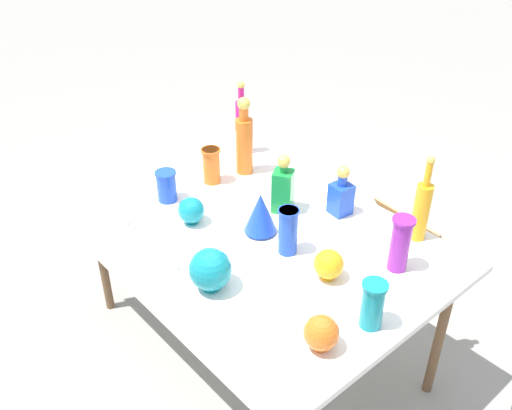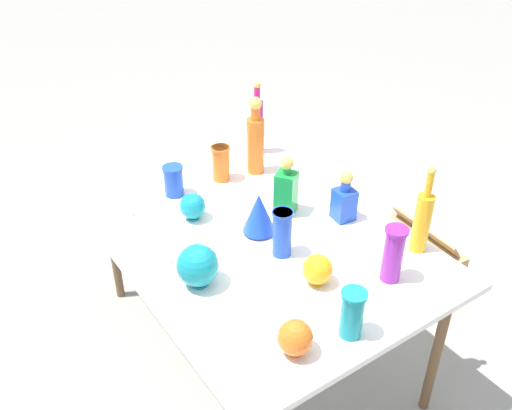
% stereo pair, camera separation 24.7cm
% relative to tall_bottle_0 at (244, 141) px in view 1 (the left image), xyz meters
% --- Properties ---
extents(ground_plane, '(40.00, 40.00, 0.00)m').
position_rel_tall_bottle_0_xyz_m(ground_plane, '(0.39, -0.26, -0.94)').
color(ground_plane, gray).
extents(display_table, '(1.69, 1.06, 0.76)m').
position_rel_tall_bottle_0_xyz_m(display_table, '(0.39, -0.29, -0.23)').
color(display_table, white).
rests_on(display_table, ground).
extents(tall_bottle_0, '(0.09, 0.09, 0.40)m').
position_rel_tall_bottle_0_xyz_m(tall_bottle_0, '(0.00, 0.00, 0.00)').
color(tall_bottle_0, orange).
rests_on(tall_bottle_0, display_table).
extents(tall_bottle_1, '(0.07, 0.07, 0.39)m').
position_rel_tall_bottle_0_xyz_m(tall_bottle_1, '(0.92, 0.19, -0.03)').
color(tall_bottle_1, orange).
rests_on(tall_bottle_1, display_table).
extents(tall_bottle_2, '(0.06, 0.06, 0.40)m').
position_rel_tall_bottle_0_xyz_m(tall_bottle_2, '(-0.17, 0.13, -0.01)').
color(tall_bottle_2, '#C61972').
rests_on(tall_bottle_2, display_table).
extents(square_decanter_0, '(0.10, 0.10, 0.24)m').
position_rel_tall_bottle_0_xyz_m(square_decanter_0, '(0.57, 0.08, -0.08)').
color(square_decanter_0, blue).
rests_on(square_decanter_0, display_table).
extents(square_decanter_1, '(0.12, 0.12, 0.28)m').
position_rel_tall_bottle_0_xyz_m(square_decanter_1, '(0.38, -0.10, -0.06)').
color(square_decanter_1, '#198C38').
rests_on(square_decanter_1, display_table).
extents(slender_vase_0, '(0.09, 0.09, 0.21)m').
position_rel_tall_bottle_0_xyz_m(slender_vase_0, '(0.62, -0.29, -0.07)').
color(slender_vase_0, blue).
rests_on(slender_vase_0, display_table).
extents(slender_vase_1, '(0.09, 0.09, 0.19)m').
position_rel_tall_bottle_0_xyz_m(slender_vase_1, '(1.12, -0.37, -0.07)').
color(slender_vase_1, teal).
rests_on(slender_vase_1, display_table).
extents(slender_vase_2, '(0.09, 0.09, 0.24)m').
position_rel_tall_bottle_0_xyz_m(slender_vase_2, '(0.99, -0.04, -0.05)').
color(slender_vase_2, purple).
rests_on(slender_vase_2, display_table).
extents(slender_vase_3, '(0.10, 0.10, 0.18)m').
position_rel_tall_bottle_0_xyz_m(slender_vase_3, '(-0.03, -0.19, -0.08)').
color(slender_vase_3, orange).
rests_on(slender_vase_3, display_table).
extents(slender_vase_4, '(0.10, 0.10, 0.15)m').
position_rel_tall_bottle_0_xyz_m(slender_vase_4, '(-0.03, -0.45, -0.09)').
color(slender_vase_4, blue).
rests_on(slender_vase_4, display_table).
extents(fluted_vase_0, '(0.14, 0.14, 0.19)m').
position_rel_tall_bottle_0_xyz_m(fluted_vase_0, '(0.45, -0.29, -0.07)').
color(fluted_vase_0, blue).
rests_on(fluted_vase_0, display_table).
extents(round_bowl_0, '(0.12, 0.12, 0.13)m').
position_rel_tall_bottle_0_xyz_m(round_bowl_0, '(0.20, -0.47, -0.11)').
color(round_bowl_0, teal).
rests_on(round_bowl_0, display_table).
extents(round_bowl_1, '(0.12, 0.12, 0.13)m').
position_rel_tall_bottle_0_xyz_m(round_bowl_1, '(0.85, -0.29, -0.11)').
color(round_bowl_1, orange).
rests_on(round_bowl_1, display_table).
extents(round_bowl_2, '(0.12, 0.12, 0.13)m').
position_rel_tall_bottle_0_xyz_m(round_bowl_2, '(1.08, -0.58, -0.11)').
color(round_bowl_2, orange).
rests_on(round_bowl_2, display_table).
extents(round_bowl_3, '(0.16, 0.16, 0.17)m').
position_rel_tall_bottle_0_xyz_m(round_bowl_3, '(0.60, -0.67, -0.09)').
color(round_bowl_3, teal).
rests_on(round_bowl_3, display_table).
extents(price_tag_left, '(0.06, 0.02, 0.03)m').
position_rel_tall_bottle_0_xyz_m(price_tag_left, '(0.41, -0.71, -0.16)').
color(price_tag_left, white).
rests_on(price_tag_left, display_table).
extents(price_tag_center, '(0.05, 0.02, 0.04)m').
position_rel_tall_bottle_0_xyz_m(price_tag_center, '(-0.00, -0.70, -0.16)').
color(price_tag_center, white).
rests_on(price_tag_center, display_table).
extents(cardboard_box_behind_left, '(0.56, 0.37, 0.37)m').
position_rel_tall_bottle_0_xyz_m(cardboard_box_behind_left, '(0.47, 0.74, -0.79)').
color(cardboard_box_behind_left, tan).
rests_on(cardboard_box_behind_left, ground).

